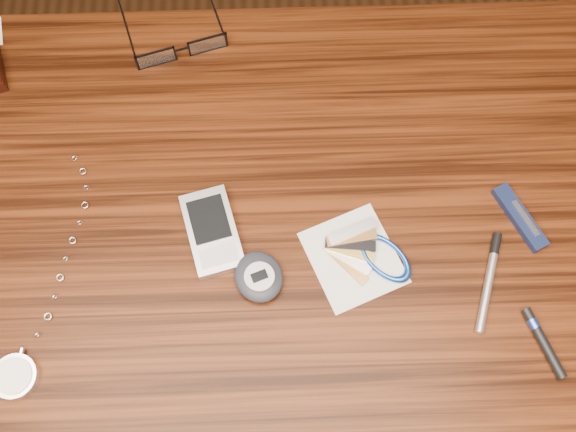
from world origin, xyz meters
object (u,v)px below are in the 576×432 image
(silver_pen, at_px, (490,274))
(desk, at_px, (254,267))
(pedometer, at_px, (259,277))
(eyeglasses, at_px, (181,47))
(notepad_keys, at_px, (368,256))
(pda_phone, at_px, (212,231))
(pocket_watch, at_px, (18,369))
(pocket_knife, at_px, (520,217))

(silver_pen, bearing_deg, desk, 169.83)
(desk, bearing_deg, pedometer, -77.37)
(pedometer, height_order, silver_pen, pedometer)
(eyeglasses, relative_size, notepad_keys, 1.10)
(eyeglasses, height_order, pda_phone, eyeglasses)
(pocket_watch, xyz_separation_m, notepad_keys, (0.40, 0.12, -0.00))
(pocket_watch, relative_size, silver_pen, 2.47)
(pda_phone, distance_m, silver_pen, 0.33)
(desk, bearing_deg, pda_phone, 164.61)
(desk, relative_size, pocket_watch, 3.33)
(pda_phone, xyz_separation_m, silver_pen, (0.33, -0.06, -0.00))
(notepad_keys, bearing_deg, pda_phone, 169.12)
(pocket_watch, xyz_separation_m, pocket_knife, (0.59, 0.16, -0.00))
(eyeglasses, height_order, pocket_watch, eyeglasses)
(eyeglasses, height_order, silver_pen, eyeglasses)
(pda_phone, bearing_deg, silver_pen, -10.89)
(desk, xyz_separation_m, pocket_knife, (0.33, 0.02, 0.11))
(desk, xyz_separation_m, notepad_keys, (0.14, -0.02, 0.11))
(pocket_watch, relative_size, pedometer, 3.77)
(eyeglasses, height_order, pocket_knife, eyeglasses)
(pedometer, distance_m, notepad_keys, 0.13)
(notepad_keys, relative_size, silver_pen, 1.20)
(eyeglasses, bearing_deg, notepad_keys, -52.50)
(desk, bearing_deg, silver_pen, -10.17)
(pedometer, bearing_deg, eyeglasses, 107.21)
(pedometer, bearing_deg, notepad_keys, 10.31)
(pedometer, bearing_deg, pocket_watch, -160.14)
(silver_pen, bearing_deg, notepad_keys, 169.09)
(silver_pen, bearing_deg, pocket_watch, -170.19)
(notepad_keys, bearing_deg, silver_pen, -10.91)
(pda_phone, bearing_deg, notepad_keys, -10.88)
(pocket_knife, height_order, silver_pen, pocket_knife)
(pedometer, height_order, notepad_keys, pedometer)
(pedometer, relative_size, silver_pen, 0.66)
(pocket_watch, distance_m, pda_phone, 0.26)
(notepad_keys, bearing_deg, pocket_watch, -163.16)
(eyeglasses, distance_m, silver_pen, 0.50)
(eyeglasses, xyz_separation_m, pedometer, (0.10, -0.32, -0.00))
(pocket_watch, height_order, notepad_keys, same)
(desk, relative_size, notepad_keys, 6.85)
(pedometer, bearing_deg, desk, 102.63)
(pocket_knife, bearing_deg, silver_pen, -123.77)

